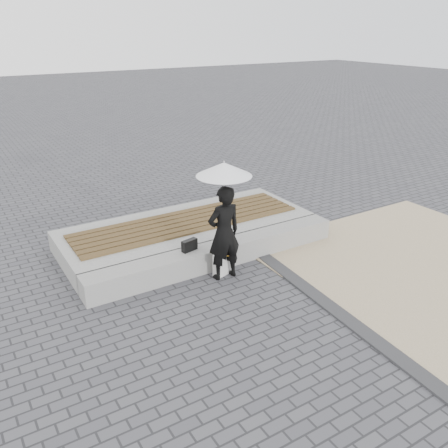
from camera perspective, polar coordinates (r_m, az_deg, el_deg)
The scene contains 11 objects.
ground at distance 7.58m, azimuth 5.58°, elevation -9.64°, with size 80.00×80.00×0.00m, color #46464A.
terrazzo_zone at distance 9.38m, azimuth 23.42°, elevation -4.72°, with size 5.00×5.00×0.02m, color tan.
edging_band at distance 7.68m, azimuth 12.41°, elevation -9.48°, with size 0.25×5.20×0.04m, color #303033.
seating_ledge at distance 8.63m, azimuth -0.73°, elevation -3.66°, with size 5.00×0.45×0.40m, color gray.
timber_platform at distance 9.58m, azimuth -4.42°, elevation -0.91°, with size 5.00×2.00×0.40m, color #A0A19B.
timber_decking at distance 9.49m, azimuth -4.46°, elevation 0.31°, with size 4.60×1.20×0.04m, color brown, non-canonical shape.
woman at distance 7.93m, azimuth 0.00°, elevation -1.11°, with size 0.61×0.40×1.67m, color black.
parasol at distance 7.54m, azimuth 0.00°, elevation 6.61°, with size 0.90×0.90×1.16m.
handbag at distance 8.29m, azimuth -4.19°, elevation -2.56°, with size 0.29×0.10×0.21m, color black.
canvas_tote at distance 8.31m, azimuth -0.09°, elevation -4.75°, with size 0.38×0.16×0.40m, color silver.
magazine at distance 8.18m, azimuth 0.10°, elevation -3.62°, with size 0.26×0.19×0.01m, color #E74A28.
Camera 1 is at (-3.94, -5.03, 4.07)m, focal length 37.93 mm.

